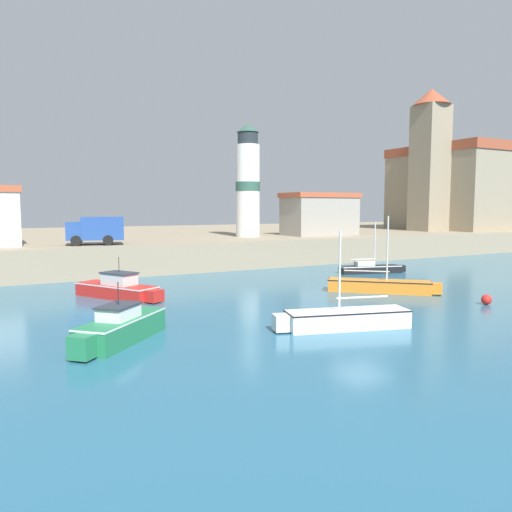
{
  "coord_description": "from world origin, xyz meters",
  "views": [
    {
      "loc": [
        -15.13,
        -17.78,
        5.38
      ],
      "look_at": [
        1.19,
        12.53,
        2.0
      ],
      "focal_mm": 35.0,
      "sensor_mm": 36.0,
      "label": 1
    }
  ],
  "objects": [
    {
      "name": "sailboat_black_0",
      "position": [
        12.36,
        13.45,
        0.39
      ],
      "size": [
        5.67,
        2.48,
        4.17
      ],
      "color": "black",
      "rests_on": "ground"
    },
    {
      "name": "motorboat_red_3",
      "position": [
        -8.45,
        11.91,
        0.56
      ],
      "size": [
        4.15,
        5.98,
        2.44
      ],
      "color": "red",
      "rests_on": "ground"
    },
    {
      "name": "sailboat_white_2",
      "position": [
        -1.33,
        -0.45,
        0.45
      ],
      "size": [
        6.25,
        2.89,
        4.33
      ],
      "color": "white",
      "rests_on": "ground"
    },
    {
      "name": "ground_plane",
      "position": [
        0.0,
        0.0,
        0.0
      ],
      "size": [
        200.0,
        200.0,
        0.0
      ],
      "primitive_type": "plane",
      "color": "#28607F"
    },
    {
      "name": "quay_seawall",
      "position": [
        0.0,
        39.96,
        1.21
      ],
      "size": [
        120.0,
        40.0,
        2.41
      ],
      "primitive_type": "cube",
      "color": "gray",
      "rests_on": "ground"
    },
    {
      "name": "motorboat_green_1",
      "position": [
        -10.66,
        1.95,
        0.61
      ],
      "size": [
        4.57,
        4.6,
        2.44
      ],
      "color": "#237A4C",
      "rests_on": "ground"
    },
    {
      "name": "mooring_buoy",
      "position": [
        8.99,
        0.12,
        0.28
      ],
      "size": [
        0.57,
        0.57,
        0.57
      ],
      "primitive_type": "sphere",
      "color": "red",
      "rests_on": "ground"
    },
    {
      "name": "truck_on_quay",
      "position": [
        -7.62,
        22.83,
        3.63
      ],
      "size": [
        4.64,
        2.95,
        2.2
      ],
      "color": "#234793",
      "rests_on": "quay_seawall"
    },
    {
      "name": "church",
      "position": [
        39.14,
        29.12,
        8.46
      ],
      "size": [
        13.58,
        15.44,
        17.4
      ],
      "color": "gray",
      "rests_on": "quay_seawall"
    },
    {
      "name": "harbor_shed_near_wharf",
      "position": [
        16.0,
        25.8,
        4.66
      ],
      "size": [
        7.8,
        4.43,
        4.46
      ],
      "color": "gray",
      "rests_on": "quay_seawall"
    },
    {
      "name": "sailboat_orange_4",
      "position": [
        6.65,
        5.95,
        0.43
      ],
      "size": [
        5.81,
        5.51,
        4.83
      ],
      "color": "orange",
      "rests_on": "ground"
    },
    {
      "name": "lighthouse",
      "position": [
        8.0,
        26.91,
        7.78
      ],
      "size": [
        2.46,
        2.46,
        11.14
      ],
      "color": "silver",
      "rests_on": "quay_seawall"
    }
  ]
}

